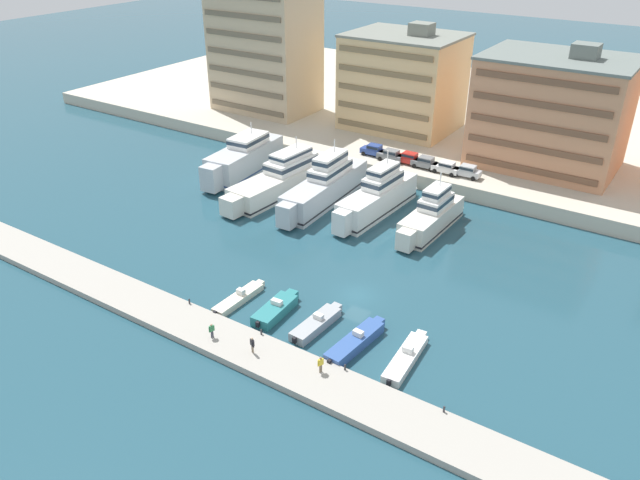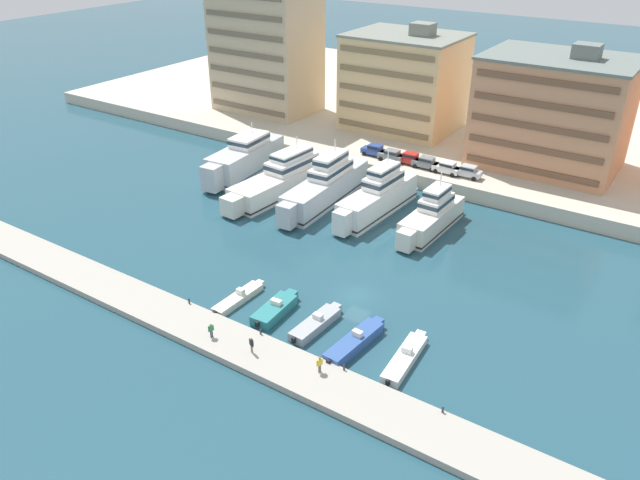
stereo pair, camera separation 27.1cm
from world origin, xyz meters
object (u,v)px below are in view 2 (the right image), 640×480
Objects in this scene: yacht_silver_mid_left at (326,186)px; motorboat_cream_far_left at (239,298)px; motorboat_grey_mid_left at (316,323)px; car_white_center at (447,167)px; motorboat_white_center at (405,358)px; car_red_mid_left at (410,158)px; yacht_silver_far_left at (245,159)px; car_silver_center_right at (468,171)px; pedestrian_near_edge at (320,363)px; motorboat_teal_left at (275,309)px; car_grey_left at (392,155)px; yacht_ivory_left at (285,177)px; pedestrian_far_side at (251,344)px; motorboat_blue_center_left at (355,342)px; car_blue_far_left at (375,150)px; car_grey_center_left at (426,162)px; yacht_ivory_center at (432,216)px; yacht_white_center_left at (378,197)px; pedestrian_mid_deck at (211,329)px.

yacht_silver_mid_left reaches higher than motorboat_cream_far_left.
car_white_center is at bearing 95.21° from motorboat_grey_mid_left.
car_red_mid_left reaches higher than motorboat_white_center.
yacht_silver_far_left reaches higher than car_red_mid_left.
car_silver_center_right is (3.11, 0.37, 0.00)m from car_white_center.
motorboat_teal_left is at bearing 148.34° from pedestrian_near_edge.
car_grey_left is at bearing 79.00° from yacht_silver_mid_left.
yacht_ivory_left is at bearing 124.61° from motorboat_teal_left.
car_red_mid_left is 9.39m from car_silver_center_right.
pedestrian_far_side is at bearing -169.95° from pedestrian_near_edge.
car_grey_left is at bearing 110.67° from pedestrian_near_edge.
car_blue_far_left reaches higher than motorboat_blue_center_left.
motorboat_grey_mid_left is 0.87× the size of motorboat_blue_center_left.
motorboat_grey_mid_left reaches higher than motorboat_cream_far_left.
motorboat_blue_center_left is 41.33m from car_white_center.
car_blue_far_left is 9.12m from car_grey_center_left.
car_grey_center_left is 0.99× the size of car_silver_center_right.
car_silver_center_right is (6.54, 0.19, 0.00)m from car_grey_center_left.
yacht_silver_mid_left reaches higher than car_blue_far_left.
yacht_ivory_center is 32.23m from pedestrian_near_edge.
car_blue_far_left is (-6.68, 41.19, 2.77)m from motorboat_cream_far_left.
yacht_ivory_center is 3.63× the size of car_blue_far_left.
yacht_silver_mid_left is at bearing 112.67° from motorboat_teal_left.
car_red_mid_left reaches higher than motorboat_teal_left.
car_red_mid_left is at bearing 116.18° from motorboat_white_center.
yacht_ivory_center reaches higher than motorboat_grey_mid_left.
car_red_mid_left is at bearing 7.63° from car_grey_left.
yacht_white_center_left is 16.38m from car_blue_far_left.
motorboat_white_center is 14.27m from pedestrian_far_side.
yacht_silver_mid_left is 1.39× the size of yacht_ivory_center.
yacht_silver_mid_left is 12.03× the size of pedestrian_far_side.
car_white_center is at bearing 81.77° from motorboat_cream_far_left.
yacht_silver_mid_left is 18.72m from car_white_center.
car_silver_center_right is 2.45× the size of pedestrian_near_edge.
yacht_ivory_left is 41.25m from motorboat_white_center.
yacht_white_center_left is 4.41× the size of car_grey_left.
yacht_white_center_left is at bearing -92.97° from car_grey_center_left.
car_blue_far_left is at bearing 39.91° from yacht_silver_far_left.
yacht_ivory_center is 1.73× the size of motorboat_blue_center_left.
pedestrian_mid_deck is (-6.40, -47.93, -1.53)m from car_silver_center_right.
car_grey_center_left is (-7.08, 40.09, 2.67)m from motorboat_grey_mid_left.
yacht_silver_mid_left reaches higher than car_grey_left.
car_grey_center_left reaches higher than pedestrian_mid_deck.
motorboat_grey_mid_left is at bearing -68.23° from car_blue_far_left.
car_grey_left is at bearing -172.37° from car_red_mid_left.
motorboat_blue_center_left is 42.33m from car_grey_center_left.
pedestrian_mid_deck is (0.14, -47.73, -1.53)m from car_grey_center_left.
motorboat_grey_mid_left is at bearing 47.76° from pedestrian_mid_deck.
yacht_silver_mid_left is at bearing -178.96° from yacht_ivory_center.
yacht_white_center_left reaches higher than motorboat_teal_left.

